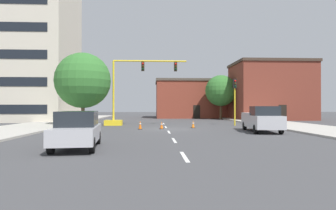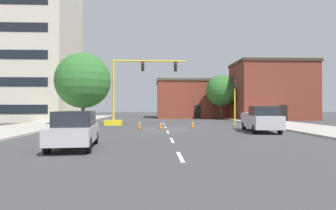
{
  "view_description": "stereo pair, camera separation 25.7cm",
  "coord_description": "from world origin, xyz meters",
  "px_view_note": "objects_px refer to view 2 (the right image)",
  "views": [
    {
      "loc": [
        -1.23,
        -25.33,
        1.96
      ],
      "look_at": [
        0.45,
        6.82,
        2.14
      ],
      "focal_mm": 31.16,
      "sensor_mm": 36.0,
      "label": 1
    },
    {
      "loc": [
        -0.98,
        -25.34,
        1.96
      ],
      "look_at": [
        0.45,
        6.82,
        2.14
      ],
      "focal_mm": 31.16,
      "sensor_mm": 36.0,
      "label": 2
    }
  ],
  "objects_px": {
    "traffic_cone_roadside_a": "(193,124)",
    "sedan_silver_near_left": "(74,129)",
    "traffic_cone_roadside_c": "(161,125)",
    "traffic_signal_gantry": "(124,104)",
    "pickup_truck_silver": "(261,119)",
    "traffic_cone_roadside_b": "(139,125)",
    "tree_left_near": "(83,81)",
    "traffic_light_pole_right": "(235,91)",
    "tree_right_far": "(222,91)"
  },
  "relations": [
    {
      "from": "traffic_cone_roadside_a",
      "to": "traffic_cone_roadside_c",
      "type": "bearing_deg",
      "value": -160.57
    },
    {
      "from": "traffic_light_pole_right",
      "to": "pickup_truck_silver",
      "type": "bearing_deg",
      "value": -90.1
    },
    {
      "from": "tree_right_far",
      "to": "tree_left_near",
      "type": "height_order",
      "value": "tree_left_near"
    },
    {
      "from": "tree_right_far",
      "to": "pickup_truck_silver",
      "type": "relative_size",
      "value": 1.23
    },
    {
      "from": "traffic_signal_gantry",
      "to": "traffic_cone_roadside_c",
      "type": "bearing_deg",
      "value": -53.45
    },
    {
      "from": "tree_left_near",
      "to": "pickup_truck_silver",
      "type": "distance_m",
      "value": 17.95
    },
    {
      "from": "traffic_light_pole_right",
      "to": "traffic_cone_roadside_b",
      "type": "xyz_separation_m",
      "value": [
        -9.54,
        -4.38,
        -3.16
      ]
    },
    {
      "from": "traffic_light_pole_right",
      "to": "traffic_cone_roadside_b",
      "type": "relative_size",
      "value": 6.33
    },
    {
      "from": "traffic_cone_roadside_a",
      "to": "traffic_cone_roadside_c",
      "type": "relative_size",
      "value": 1.06
    },
    {
      "from": "traffic_light_pole_right",
      "to": "tree_left_near",
      "type": "xyz_separation_m",
      "value": [
        -15.61,
        0.69,
        1.11
      ]
    },
    {
      "from": "sedan_silver_near_left",
      "to": "tree_right_far",
      "type": "bearing_deg",
      "value": 65.43
    },
    {
      "from": "tree_left_near",
      "to": "traffic_cone_roadside_a",
      "type": "distance_m",
      "value": 12.27
    },
    {
      "from": "pickup_truck_silver",
      "to": "sedan_silver_near_left",
      "type": "height_order",
      "value": "pickup_truck_silver"
    },
    {
      "from": "traffic_signal_gantry",
      "to": "traffic_cone_roadside_a",
      "type": "relative_size",
      "value": 12.45
    },
    {
      "from": "traffic_cone_roadside_c",
      "to": "traffic_cone_roadside_b",
      "type": "bearing_deg",
      "value": -171.49
    },
    {
      "from": "tree_left_near",
      "to": "pickup_truck_silver",
      "type": "bearing_deg",
      "value": -27.43
    },
    {
      "from": "traffic_signal_gantry",
      "to": "traffic_light_pole_right",
      "type": "relative_size",
      "value": 1.78
    },
    {
      "from": "tree_left_near",
      "to": "traffic_cone_roadside_c",
      "type": "relative_size",
      "value": 11.51
    },
    {
      "from": "traffic_cone_roadside_b",
      "to": "traffic_cone_roadside_c",
      "type": "distance_m",
      "value": 1.88
    },
    {
      "from": "traffic_cone_roadside_b",
      "to": "tree_left_near",
      "type": "bearing_deg",
      "value": 140.16
    },
    {
      "from": "traffic_signal_gantry",
      "to": "tree_left_near",
      "type": "height_order",
      "value": "tree_left_near"
    },
    {
      "from": "tree_right_far",
      "to": "pickup_truck_silver",
      "type": "xyz_separation_m",
      "value": [
        -2.07,
        -22.34,
        -3.45
      ]
    },
    {
      "from": "traffic_signal_gantry",
      "to": "sedan_silver_near_left",
      "type": "distance_m",
      "value": 16.86
    },
    {
      "from": "tree_left_near",
      "to": "traffic_cone_roadside_b",
      "type": "height_order",
      "value": "tree_left_near"
    },
    {
      "from": "tree_left_near",
      "to": "traffic_cone_roadside_a",
      "type": "relative_size",
      "value": 10.89
    },
    {
      "from": "traffic_light_pole_right",
      "to": "traffic_cone_roadside_c",
      "type": "bearing_deg",
      "value": -151.89
    },
    {
      "from": "tree_right_far",
      "to": "sedan_silver_near_left",
      "type": "xyz_separation_m",
      "value": [
        -14.03,
        -30.69,
        -3.53
      ]
    },
    {
      "from": "traffic_cone_roadside_a",
      "to": "sedan_silver_near_left",
      "type": "bearing_deg",
      "value": -119.63
    },
    {
      "from": "tree_left_near",
      "to": "traffic_cone_roadside_b",
      "type": "bearing_deg",
      "value": -39.84
    },
    {
      "from": "tree_left_near",
      "to": "traffic_signal_gantry",
      "type": "bearing_deg",
      "value": 4.81
    },
    {
      "from": "traffic_cone_roadside_c",
      "to": "sedan_silver_near_left",
      "type": "bearing_deg",
      "value": -110.22
    },
    {
      "from": "pickup_truck_silver",
      "to": "traffic_cone_roadside_c",
      "type": "height_order",
      "value": "pickup_truck_silver"
    },
    {
      "from": "traffic_light_pole_right",
      "to": "traffic_cone_roadside_a",
      "type": "distance_m",
      "value": 6.5
    },
    {
      "from": "pickup_truck_silver",
      "to": "traffic_cone_roadside_a",
      "type": "relative_size",
      "value": 8.11
    },
    {
      "from": "sedan_silver_near_left",
      "to": "traffic_cone_roadside_c",
      "type": "xyz_separation_m",
      "value": [
        4.3,
        11.66,
        -0.57
      ]
    },
    {
      "from": "traffic_cone_roadside_a",
      "to": "traffic_cone_roadside_c",
      "type": "xyz_separation_m",
      "value": [
        -2.92,
        -1.03,
        -0.02
      ]
    },
    {
      "from": "tree_right_far",
      "to": "sedan_silver_near_left",
      "type": "distance_m",
      "value": 33.93
    },
    {
      "from": "pickup_truck_silver",
      "to": "traffic_cone_roadside_b",
      "type": "distance_m",
      "value": 10.02
    },
    {
      "from": "tree_right_far",
      "to": "traffic_cone_roadside_b",
      "type": "bearing_deg",
      "value": -121.0
    },
    {
      "from": "tree_left_near",
      "to": "traffic_cone_roadside_b",
      "type": "relative_size",
      "value": 9.86
    },
    {
      "from": "sedan_silver_near_left",
      "to": "traffic_cone_roadside_b",
      "type": "height_order",
      "value": "sedan_silver_near_left"
    },
    {
      "from": "pickup_truck_silver",
      "to": "sedan_silver_near_left",
      "type": "xyz_separation_m",
      "value": [
        -11.96,
        -8.35,
        -0.09
      ]
    },
    {
      "from": "traffic_cone_roadside_c",
      "to": "tree_right_far",
      "type": "bearing_deg",
      "value": 62.9
    },
    {
      "from": "tree_left_near",
      "to": "pickup_truck_silver",
      "type": "relative_size",
      "value": 1.34
    },
    {
      "from": "tree_left_near",
      "to": "sedan_silver_near_left",
      "type": "relative_size",
      "value": 1.6
    },
    {
      "from": "traffic_signal_gantry",
      "to": "tree_right_far",
      "type": "distance_m",
      "value": 19.53
    },
    {
      "from": "tree_right_far",
      "to": "traffic_cone_roadside_c",
      "type": "distance_m",
      "value": 21.77
    },
    {
      "from": "traffic_light_pole_right",
      "to": "traffic_cone_roadside_b",
      "type": "bearing_deg",
      "value": -155.34
    },
    {
      "from": "pickup_truck_silver",
      "to": "sedan_silver_near_left",
      "type": "relative_size",
      "value": 1.19
    },
    {
      "from": "traffic_signal_gantry",
      "to": "traffic_cone_roadside_a",
      "type": "height_order",
      "value": "traffic_signal_gantry"
    }
  ]
}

